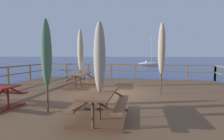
% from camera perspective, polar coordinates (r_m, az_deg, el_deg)
% --- Properties ---
extents(ground_plane, '(600.00, 600.00, 0.00)m').
position_cam_1_polar(ground_plane, '(8.74, -1.01, -12.89)').
color(ground_plane, navy).
extents(wooden_deck, '(12.94, 10.49, 0.89)m').
position_cam_1_polar(wooden_deck, '(8.62, -1.01, -10.06)').
color(wooden_deck, brown).
rests_on(wooden_deck, ground).
extents(railing_waterside_far, '(12.74, 0.10, 1.09)m').
position_cam_1_polar(railing_waterside_far, '(13.40, 3.51, 0.41)').
color(railing_waterside_far, brown).
rests_on(railing_waterside_far, wooden_deck).
extents(picnic_table_mid_right, '(1.47, 2.02, 0.78)m').
position_cam_1_polar(picnic_table_mid_right, '(4.98, -3.66, -9.13)').
color(picnic_table_mid_right, brown).
rests_on(picnic_table_mid_right, wooden_deck).
extents(picnic_table_back_right, '(1.53, 2.04, 0.78)m').
position_cam_1_polar(picnic_table_back_right, '(9.99, -10.15, -2.21)').
color(picnic_table_back_right, brown).
rests_on(picnic_table_back_right, wooden_deck).
extents(patio_umbrella_short_back, '(0.32, 0.32, 2.65)m').
position_cam_1_polar(patio_umbrella_short_back, '(4.80, -3.97, 3.94)').
color(patio_umbrella_short_back, '#4C3828').
rests_on(patio_umbrella_short_back, wooden_deck).
extents(patio_umbrella_tall_mid_right, '(0.32, 0.32, 3.18)m').
position_cam_1_polar(patio_umbrella_tall_mid_right, '(9.97, -10.01, 6.19)').
color(patio_umbrella_tall_mid_right, '#4C3828').
rests_on(patio_umbrella_tall_mid_right, wooden_deck).
extents(patio_umbrella_short_front, '(0.32, 0.32, 3.21)m').
position_cam_1_polar(patio_umbrella_short_front, '(8.27, 15.50, 6.55)').
color(patio_umbrella_short_front, '#4C3828').
rests_on(patio_umbrella_short_front, wooden_deck).
extents(patio_umbrella_short_mid, '(0.32, 0.32, 2.85)m').
position_cam_1_polar(patio_umbrella_short_mid, '(5.78, -20.15, 5.02)').
color(patio_umbrella_short_mid, '#4C3828').
rests_on(patio_umbrella_short_mid, wooden_deck).
extents(lamp_post_hooked, '(0.50, 0.56, 3.20)m').
position_cam_1_polar(lamp_post_hooked, '(14.56, -19.57, 5.86)').
color(lamp_post_hooked, black).
rests_on(lamp_post_hooked, wooden_deck).
extents(sailboat_distant, '(6.23, 3.24, 7.72)m').
position_cam_1_polar(sailboat_distant, '(48.41, 12.01, 2.08)').
color(sailboat_distant, white).
rests_on(sailboat_distant, ground).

